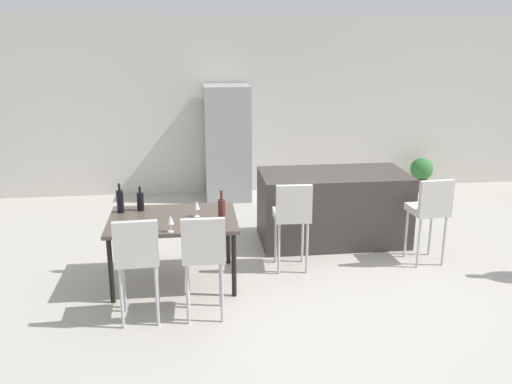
{
  "coord_description": "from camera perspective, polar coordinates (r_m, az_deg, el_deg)",
  "views": [
    {
      "loc": [
        -1.55,
        -6.0,
        2.68
      ],
      "look_at": [
        -0.81,
        0.14,
        0.85
      ],
      "focal_mm": 38.71,
      "sensor_mm": 36.0,
      "label": 1
    }
  ],
  "objects": [
    {
      "name": "wine_bottle_near",
      "position": [
        5.81,
        -3.58,
        -1.79
      ],
      "size": [
        0.08,
        0.08,
        0.32
      ],
      "color": "#471E19",
      "rests_on": "dining_table"
    },
    {
      "name": "dining_chair_far",
      "position": [
        5.19,
        -5.44,
        -6.04
      ],
      "size": [
        0.4,
        0.4,
        1.05
      ],
      "color": "beige",
      "rests_on": "ground_plane"
    },
    {
      "name": "ground_plane",
      "position": [
        6.75,
        7.03,
        -7.03
      ],
      "size": [
        10.0,
        10.0,
        0.0
      ],
      "primitive_type": "plane",
      "color": "#ADA89E"
    },
    {
      "name": "potted_plant",
      "position": [
        9.84,
        16.72,
        2.0
      ],
      "size": [
        0.38,
        0.38,
        0.58
      ],
      "color": "#996B4C",
      "rests_on": "ground_plane"
    },
    {
      "name": "refrigerator",
      "position": [
        8.93,
        -2.98,
        5.09
      ],
      "size": [
        0.72,
        0.68,
        1.84
      ],
      "primitive_type": "cube",
      "color": "#939699",
      "rests_on": "ground_plane"
    },
    {
      "name": "bar_chair_middle",
      "position": [
        6.7,
        17.57,
        -1.52
      ],
      "size": [
        0.43,
        0.43,
        1.05
      ],
      "color": "beige",
      "rests_on": "ground_plane"
    },
    {
      "name": "kitchen_island",
      "position": [
        7.23,
        7.94,
        -1.57
      ],
      "size": [
        1.87,
        0.94,
        0.92
      ],
      "primitive_type": "cube",
      "color": "#383330",
      "rests_on": "ground_plane"
    },
    {
      "name": "wine_glass_middle",
      "position": [
        5.95,
        -6.15,
        -1.4
      ],
      "size": [
        0.07,
        0.07,
        0.17
      ],
      "color": "silver",
      "rests_on": "dining_table"
    },
    {
      "name": "back_wall",
      "position": [
        9.39,
        2.73,
        8.93
      ],
      "size": [
        10.0,
        0.12,
        2.9
      ],
      "primitive_type": "cube",
      "color": "beige",
      "rests_on": "ground_plane"
    },
    {
      "name": "wine_glass_right",
      "position": [
        5.53,
        -8.84,
        -2.88
      ],
      "size": [
        0.07,
        0.07,
        0.17
      ],
      "color": "silver",
      "rests_on": "dining_table"
    },
    {
      "name": "dining_chair_near",
      "position": [
        5.21,
        -12.18,
        -6.24
      ],
      "size": [
        0.42,
        0.42,
        1.05
      ],
      "color": "beige",
      "rests_on": "ground_plane"
    },
    {
      "name": "bar_chair_left",
      "position": [
        6.22,
        3.78,
        -2.14
      ],
      "size": [
        0.41,
        0.41,
        1.05
      ],
      "color": "beige",
      "rests_on": "ground_plane"
    },
    {
      "name": "wine_bottle_inner",
      "position": [
        6.22,
        -13.86,
        -0.91
      ],
      "size": [
        0.08,
        0.08,
        0.33
      ],
      "color": "black",
      "rests_on": "dining_table"
    },
    {
      "name": "wine_bottle_left",
      "position": [
        6.25,
        -11.86,
        -0.94
      ],
      "size": [
        0.08,
        0.08,
        0.28
      ],
      "color": "black",
      "rests_on": "dining_table"
    },
    {
      "name": "dining_table",
      "position": [
        5.99,
        -8.59,
        -3.24
      ],
      "size": [
        1.36,
        0.97,
        0.74
      ],
      "color": "#4C4238",
      "rests_on": "ground_plane"
    }
  ]
}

